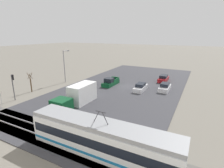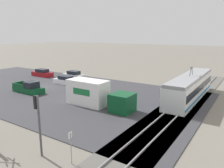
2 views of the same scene
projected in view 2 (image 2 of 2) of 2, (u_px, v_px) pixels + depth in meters
The scene contains 11 objects.
ground_plane at pixel (45, 88), 35.97m from camera, with size 320.00×320.00×0.00m, color slate.
road_surface at pixel (45, 88), 35.96m from camera, with size 23.31×49.55×0.08m.
rail_bed at pixel (174, 113), 24.45m from camera, with size 52.07×4.40×0.22m.
light_rail_tram at pixel (190, 87), 29.61m from camera, with size 15.03×2.82×4.31m.
box_truck at pixel (96, 95), 26.47m from camera, with size 2.51×8.73×3.09m.
pickup_truck at pixel (29, 88), 32.77m from camera, with size 1.92×5.28×1.75m.
sedan_car_0 at pixel (42, 73), 45.57m from camera, with size 1.89×4.75×1.51m.
sedan_car_1 at pixel (66, 81), 38.40m from camera, with size 1.73×4.66×1.46m.
sedan_car_2 at pixel (74, 75), 43.16m from camera, with size 1.79×4.49×1.52m.
traffic_light_pole at pixel (38, 117), 15.27m from camera, with size 0.28×0.47×4.53m.
no_parking_sign at pixel (71, 145), 14.58m from camera, with size 0.32×0.08×2.33m.
Camera 2 is at (23.13, 28.45, 8.63)m, focal length 35.00 mm.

